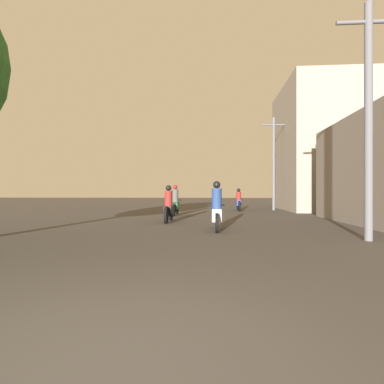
{
  "coord_description": "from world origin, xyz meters",
  "views": [
    {
      "loc": [
        0.72,
        -1.95,
        1.25
      ],
      "look_at": [
        -0.59,
        16.0,
        1.24
      ],
      "focal_mm": 28.0,
      "sensor_mm": 36.0,
      "label": 1
    }
  ],
  "objects": [
    {
      "name": "motorcycle_black",
      "position": [
        -1.15,
        10.37,
        0.61
      ],
      "size": [
        0.6,
        2.02,
        1.53
      ],
      "rotation": [
        0.0,
        0.0,
        0.15
      ],
      "color": "black",
      "rests_on": "ground_plane"
    },
    {
      "name": "motorcycle_blue",
      "position": [
        2.36,
        18.11,
        0.6
      ],
      "size": [
        0.6,
        2.04,
        1.48
      ],
      "rotation": [
        0.0,
        0.0,
        0.06
      ],
      "color": "black",
      "rests_on": "ground_plane"
    },
    {
      "name": "utility_pole_near",
      "position": [
        4.66,
        5.99,
        3.2
      ],
      "size": [
        1.6,
        0.2,
        6.09
      ],
      "color": "slate",
      "rests_on": "ground_plane"
    },
    {
      "name": "building_right_far",
      "position": [
        8.05,
        19.41,
        4.28
      ],
      "size": [
        5.09,
        7.23,
        8.56
      ],
      "color": "gray",
      "rests_on": "ground_plane"
    },
    {
      "name": "ground_plane",
      "position": [
        0.0,
        0.0,
        0.0
      ],
      "size": [
        120.0,
        120.0,
        0.0
      ],
      "primitive_type": "plane",
      "color": "#423D38"
    },
    {
      "name": "utility_pole_far",
      "position": [
        4.79,
        18.8,
        3.32
      ],
      "size": [
        1.6,
        0.2,
        6.32
      ],
      "color": "slate",
      "rests_on": "ground_plane"
    },
    {
      "name": "motorcycle_green",
      "position": [
        -1.32,
        13.9,
        0.64
      ],
      "size": [
        0.6,
        2.0,
        1.62
      ],
      "rotation": [
        0.0,
        0.0,
        -0.08
      ],
      "color": "black",
      "rests_on": "ground_plane"
    },
    {
      "name": "motorcycle_white",
      "position": [
        0.82,
        7.84,
        0.63
      ],
      "size": [
        0.6,
        1.86,
        1.6
      ],
      "rotation": [
        0.0,
        0.0,
        0.11
      ],
      "color": "black",
      "rests_on": "ground_plane"
    }
  ]
}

